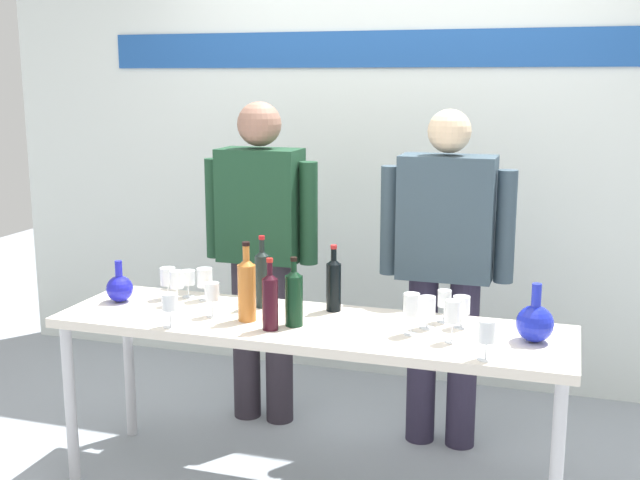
{
  "coord_description": "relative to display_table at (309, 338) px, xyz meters",
  "views": [
    {
      "loc": [
        1.01,
        -3.0,
        1.76
      ],
      "look_at": [
        0.0,
        0.15,
        1.07
      ],
      "focal_mm": 44.66,
      "sensor_mm": 36.0,
      "label": 1
    }
  ],
  "objects": [
    {
      "name": "wine_bottle_3",
      "position": [
        -0.04,
        -0.06,
        0.19
      ],
      "size": [
        0.07,
        0.07,
        0.29
      ],
      "color": "black",
      "rests_on": "display_table"
    },
    {
      "name": "wine_glass_left_3",
      "position": [
        -0.52,
        -0.23,
        0.17
      ],
      "size": [
        0.07,
        0.07,
        0.14
      ],
      "color": "white",
      "rests_on": "display_table"
    },
    {
      "name": "wine_glass_right_5",
      "position": [
        0.61,
        0.12,
        0.16
      ],
      "size": [
        0.07,
        0.07,
        0.13
      ],
      "color": "white",
      "rests_on": "display_table"
    },
    {
      "name": "wine_bottle_2",
      "position": [
        -0.25,
        -0.05,
        0.21
      ],
      "size": [
        0.08,
        0.08,
        0.34
      ],
      "color": "#C9712B",
      "rests_on": "display_table"
    },
    {
      "name": "wine_glass_left_0",
      "position": [
        -0.41,
        -0.05,
        0.17
      ],
      "size": [
        0.06,
        0.06,
        0.15
      ],
      "color": "white",
      "rests_on": "display_table"
    },
    {
      "name": "wine_glass_right_3",
      "position": [
        0.6,
        -0.07,
        0.18
      ],
      "size": [
        0.06,
        0.06,
        0.17
      ],
      "color": "white",
      "rests_on": "display_table"
    },
    {
      "name": "wine_glass_left_2",
      "position": [
        -0.73,
        0.14,
        0.17
      ],
      "size": [
        0.07,
        0.07,
        0.15
      ],
      "color": "white",
      "rests_on": "display_table"
    },
    {
      "name": "wine_bottle_1",
      "position": [
        -0.27,
        0.15,
        0.2
      ],
      "size": [
        0.06,
        0.06,
        0.32
      ],
      "color": "black",
      "rests_on": "display_table"
    },
    {
      "name": "wine_glass_right_4",
      "position": [
        0.53,
        0.17,
        0.16
      ],
      "size": [
        0.06,
        0.06,
        0.14
      ],
      "color": "white",
      "rests_on": "display_table"
    },
    {
      "name": "decanter_blue_left",
      "position": [
        -0.91,
        0.03,
        0.13
      ],
      "size": [
        0.12,
        0.12,
        0.19
      ],
      "color": "#1D1EB8",
      "rests_on": "display_table"
    },
    {
      "name": "display_table",
      "position": [
        0.0,
        0.0,
        0.0
      ],
      "size": [
        2.15,
        0.58,
        0.75
      ],
      "color": "silver",
      "rests_on": "ground"
    },
    {
      "name": "wine_bottle_0",
      "position": [
        -0.12,
        -0.14,
        0.19
      ],
      "size": [
        0.06,
        0.06,
        0.29
      ],
      "color": "black",
      "rests_on": "display_table"
    },
    {
      "name": "wine_bottle_4",
      "position": [
        0.05,
        0.19,
        0.19
      ],
      "size": [
        0.06,
        0.06,
        0.29
      ],
      "color": "black",
      "rests_on": "display_table"
    },
    {
      "name": "presenter_left",
      "position": [
        -0.46,
        0.63,
        0.25
      ],
      "size": [
        0.59,
        0.22,
        1.64
      ],
      "color": "#2D2630",
      "rests_on": "ground"
    },
    {
      "name": "presenter_right",
      "position": [
        0.46,
        0.63,
        0.24
      ],
      "size": [
        0.63,
        0.22,
        1.61
      ],
      "color": "#2A2539",
      "rests_on": "ground"
    },
    {
      "name": "wine_glass_right_1",
      "position": [
        0.48,
        0.07,
        0.16
      ],
      "size": [
        0.07,
        0.07,
        0.13
      ],
      "color": "white",
      "rests_on": "display_table"
    },
    {
      "name": "back_wall",
      "position": [
        0.0,
        1.47,
        0.81
      ],
      "size": [
        4.87,
        0.11,
        3.0
      ],
      "color": "white",
      "rests_on": "ground"
    },
    {
      "name": "decanter_blue_right",
      "position": [
        0.9,
        0.03,
        0.14
      ],
      "size": [
        0.14,
        0.14,
        0.23
      ],
      "color": "#1A27BB",
      "rests_on": "display_table"
    },
    {
      "name": "wine_glass_left_1",
      "position": [
        -0.65,
        0.19,
        0.16
      ],
      "size": [
        0.07,
        0.07,
        0.13
      ],
      "color": "white",
      "rests_on": "display_table"
    },
    {
      "name": "wine_glass_left_4",
      "position": [
        -0.56,
        0.17,
        0.17
      ],
      "size": [
        0.07,
        0.07,
        0.15
      ],
      "color": "white",
      "rests_on": "display_table"
    },
    {
      "name": "wine_glass_right_2",
      "position": [
        0.43,
        -0.03,
        0.19
      ],
      "size": [
        0.07,
        0.07,
        0.17
      ],
      "color": "white",
      "rests_on": "display_table"
    },
    {
      "name": "wine_glass_right_0",
      "position": [
        0.75,
        -0.23,
        0.17
      ],
      "size": [
        0.06,
        0.06,
        0.15
      ],
      "color": "white",
      "rests_on": "display_table"
    },
    {
      "name": "wine_glass_left_5",
      "position": [
        -0.64,
        0.06,
        0.18
      ],
      "size": [
        0.06,
        0.06,
        0.16
      ],
      "color": "white",
      "rests_on": "display_table"
    }
  ]
}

